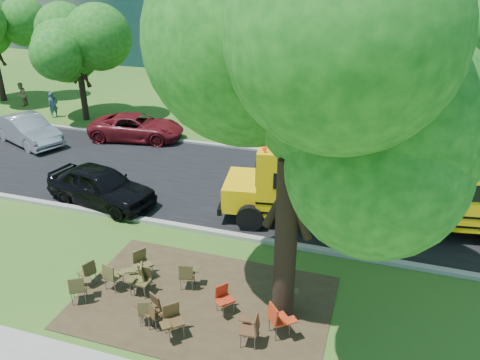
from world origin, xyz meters
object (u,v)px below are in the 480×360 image
(black_car, at_px, (101,186))
(chair_2, at_px, (147,309))
(chair_3, at_px, (151,306))
(chair_5, at_px, (172,318))
(chair_10, at_px, (141,262))
(chair_0, at_px, (78,286))
(school_bus, at_px, (409,183))
(pedestrian_a, at_px, (53,105))
(chair_11, at_px, (188,274))
(chair_13, at_px, (287,296))
(chair_7, at_px, (278,318))
(chair_4, at_px, (156,313))
(chair_8, at_px, (88,270))
(main_tree, at_px, (293,101))
(chair_12, at_px, (223,297))
(pedestrian_b, at_px, (21,94))
(chair_1, at_px, (113,274))
(bg_car_red, at_px, (137,127))
(chair_6, at_px, (252,327))
(chair_9, at_px, (138,275))
(bg_car_silver, at_px, (28,130))

(black_car, bearing_deg, chair_2, -127.92)
(chair_3, distance_m, black_car, 7.41)
(chair_5, height_order, chair_10, chair_10)
(chair_0, bearing_deg, school_bus, 9.75)
(chair_3, bearing_deg, pedestrian_a, -17.10)
(chair_11, distance_m, chair_13, 2.92)
(chair_2, distance_m, chair_7, 3.37)
(chair_4, height_order, chair_10, chair_10)
(school_bus, distance_m, chair_8, 10.89)
(chair_8, bearing_deg, black_car, 50.53)
(main_tree, bearing_deg, chair_11, 173.27)
(black_car, bearing_deg, pedestrian_a, 56.06)
(chair_11, bearing_deg, chair_5, -90.60)
(main_tree, distance_m, chair_2, 6.47)
(chair_0, xyz_separation_m, chair_8, (-0.20, 0.75, -0.02))
(chair_12, bearing_deg, chair_10, -65.98)
(main_tree, height_order, school_bus, main_tree)
(chair_10, xyz_separation_m, chair_11, (1.51, -0.05, -0.05))
(chair_10, bearing_deg, pedestrian_b, -98.90)
(chair_7, bearing_deg, chair_1, -134.78)
(chair_7, distance_m, black_car, 9.61)
(chair_8, relative_size, chair_11, 1.00)
(chair_13, bearing_deg, chair_7, -103.01)
(bg_car_red, distance_m, pedestrian_a, 7.13)
(chair_11, relative_size, black_car, 0.19)
(chair_4, bearing_deg, chair_8, -172.00)
(chair_2, bearing_deg, chair_8, 137.41)
(chair_6, bearing_deg, chair_10, 62.71)
(chair_1, distance_m, pedestrian_a, 18.48)
(chair_0, xyz_separation_m, chair_7, (5.52, 0.41, 0.05))
(chair_1, bearing_deg, bg_car_red, 127.03)
(chair_7, xyz_separation_m, chair_8, (-5.72, 0.34, -0.06))
(chair_8, distance_m, chair_13, 5.77)
(chair_6, height_order, chair_9, chair_9)
(chair_9, bearing_deg, chair_12, -117.51)
(chair_0, xyz_separation_m, chair_13, (5.52, 1.41, -0.04))
(chair_2, relative_size, chair_7, 0.83)
(chair_6, height_order, bg_car_red, bg_car_red)
(chair_3, height_order, chair_8, chair_3)
(chair_7, height_order, chair_8, chair_7)
(chair_9, height_order, chair_12, chair_9)
(chair_2, relative_size, chair_3, 0.92)
(chair_5, distance_m, chair_11, 1.90)
(chair_13, relative_size, black_car, 0.18)
(chair_11, relative_size, pedestrian_b, 0.55)
(chair_6, xyz_separation_m, black_car, (-7.69, 5.41, 0.22))
(chair_12, bearing_deg, black_car, -86.36)
(chair_1, distance_m, chair_11, 2.13)
(chair_5, height_order, bg_car_silver, bg_car_silver)
(chair_10, bearing_deg, chair_3, 67.42)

